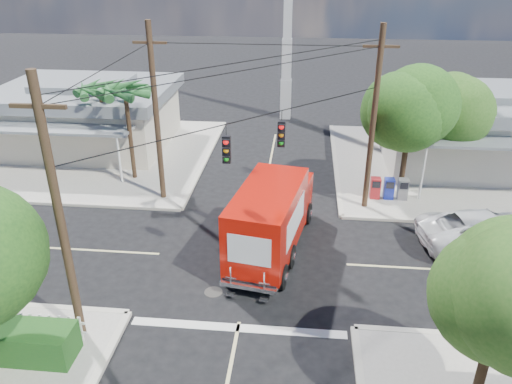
# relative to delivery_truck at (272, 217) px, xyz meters

# --- Properties ---
(ground) EXTENTS (120.00, 120.00, 0.00)m
(ground) POSITION_rel_delivery_truck_xyz_m (-0.79, -0.82, -1.63)
(ground) COLOR black
(ground) RESTS_ON ground
(sidewalk_ne) EXTENTS (14.12, 14.12, 0.14)m
(sidewalk_ne) POSITION_rel_delivery_truck_xyz_m (10.09, 10.06, -1.56)
(sidewalk_ne) COLOR #A39E94
(sidewalk_ne) RESTS_ON ground
(sidewalk_nw) EXTENTS (14.12, 14.12, 0.14)m
(sidewalk_nw) POSITION_rel_delivery_truck_xyz_m (-11.67, 10.06, -1.56)
(sidewalk_nw) COLOR #A39E94
(sidewalk_nw) RESTS_ON ground
(road_markings) EXTENTS (32.00, 32.00, 0.01)m
(road_markings) POSITION_rel_delivery_truck_xyz_m (-0.79, -2.29, -1.62)
(road_markings) COLOR beige
(road_markings) RESTS_ON ground
(building_ne) EXTENTS (11.80, 10.20, 4.50)m
(building_ne) POSITION_rel_delivery_truck_xyz_m (11.71, 11.15, 0.69)
(building_ne) COLOR beige
(building_ne) RESTS_ON sidewalk_ne
(building_nw) EXTENTS (10.80, 10.20, 4.30)m
(building_nw) POSITION_rel_delivery_truck_xyz_m (-12.79, 11.65, 0.59)
(building_nw) COLOR beige
(building_nw) RESTS_ON sidewalk_nw
(radio_tower) EXTENTS (0.80, 0.80, 17.00)m
(radio_tower) POSITION_rel_delivery_truck_xyz_m (-0.29, 19.18, 4.01)
(radio_tower) COLOR silver
(radio_tower) RESTS_ON ground
(tree_ne_front) EXTENTS (4.21, 4.14, 6.66)m
(tree_ne_front) POSITION_rel_delivery_truck_xyz_m (6.42, 5.94, 3.14)
(tree_ne_front) COLOR #422D1C
(tree_ne_front) RESTS_ON sidewalk_ne
(tree_ne_back) EXTENTS (3.77, 3.66, 5.82)m
(tree_ne_back) POSITION_rel_delivery_truck_xyz_m (9.02, 8.14, 2.56)
(tree_ne_back) COLOR #422D1C
(tree_ne_back) RESTS_ON sidewalk_ne
(tree_se) EXTENTS (3.67, 3.54, 5.62)m
(tree_se) POSITION_rel_delivery_truck_xyz_m (6.22, -8.06, 2.41)
(tree_se) COLOR #422D1C
(tree_se) RESTS_ON sidewalk_se
(palm_nw_front) EXTENTS (3.01, 3.08, 5.59)m
(palm_nw_front) POSITION_rel_delivery_truck_xyz_m (-8.29, 6.68, 3.41)
(palm_nw_front) COLOR #422D1C
(palm_nw_front) RESTS_ON sidewalk_nw
(palm_nw_back) EXTENTS (3.01, 3.08, 5.19)m
(palm_nw_back) POSITION_rel_delivery_truck_xyz_m (-10.29, 8.18, 3.04)
(palm_nw_back) COLOR #422D1C
(palm_nw_back) RESTS_ON sidewalk_nw
(utility_poles) EXTENTS (12.00, 10.68, 9.00)m
(utility_poles) POSITION_rel_delivery_truck_xyz_m (-2.37, 0.79, 3.04)
(utility_poles) COLOR #473321
(utility_poles) RESTS_ON ground
(vending_boxes) EXTENTS (1.90, 0.50, 1.10)m
(vending_boxes) POSITION_rel_delivery_truck_xyz_m (5.71, 5.38, -0.94)
(vending_boxes) COLOR #AC1C20
(vending_boxes) RESTS_ON sidewalk_ne
(delivery_truck) EXTENTS (3.49, 7.67, 3.21)m
(delivery_truck) POSITION_rel_delivery_truck_xyz_m (0.00, 0.00, 0.00)
(delivery_truck) COLOR black
(delivery_truck) RESTS_ON ground
(parked_car) EXTENTS (6.23, 3.62, 1.63)m
(parked_car) POSITION_rel_delivery_truck_xyz_m (9.29, 1.10, -0.81)
(parked_car) COLOR silver
(parked_car) RESTS_ON ground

